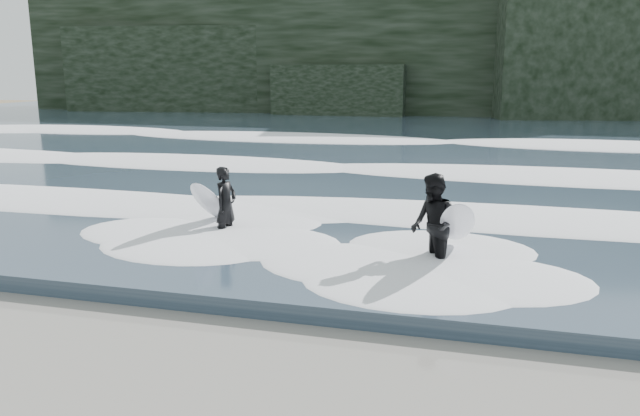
{
  "coord_description": "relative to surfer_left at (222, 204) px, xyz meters",
  "views": [
    {
      "loc": [
        3.0,
        -5.1,
        3.62
      ],
      "look_at": [
        -0.07,
        6.3,
        1.0
      ],
      "focal_mm": 35.0,
      "sensor_mm": 36.0,
      "label": 1
    }
  ],
  "objects": [
    {
      "name": "sea",
      "position": [
        2.38,
        22.14,
        -0.68
      ],
      "size": [
        90.0,
        52.0,
        0.3
      ],
      "primitive_type": "cube",
      "color": "#2F3E4E",
      "rests_on": "ground"
    },
    {
      "name": "foam_mid",
      "position": [
        2.38,
        9.14,
        -0.41
      ],
      "size": [
        60.0,
        4.0,
        0.24
      ],
      "primitive_type": "ellipsoid",
      "color": "white",
      "rests_on": "sea"
    },
    {
      "name": "foam_near",
      "position": [
        2.38,
        2.14,
        -0.43
      ],
      "size": [
        60.0,
        3.2,
        0.2
      ],
      "primitive_type": "ellipsoid",
      "color": "white",
      "rests_on": "sea"
    },
    {
      "name": "foam_far",
      "position": [
        2.38,
        18.14,
        -0.38
      ],
      "size": [
        60.0,
        4.8,
        0.3
      ],
      "primitive_type": "ellipsoid",
      "color": "white",
      "rests_on": "sea"
    },
    {
      "name": "headland",
      "position": [
        2.38,
        39.14,
        4.17
      ],
      "size": [
        70.0,
        9.0,
        10.0
      ],
      "primitive_type": "cube",
      "color": "black",
      "rests_on": "ground"
    },
    {
      "name": "surfer_right",
      "position": [
        4.58,
        -1.11,
        0.11
      ],
      "size": [
        1.31,
        2.05,
        1.85
      ],
      "color": "black",
      "rests_on": "ground"
    },
    {
      "name": "surfer_left",
      "position": [
        0.0,
        0.0,
        0.0
      ],
      "size": [
        1.03,
        1.82,
        1.64
      ],
      "color": "black",
      "rests_on": "ground"
    }
  ]
}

